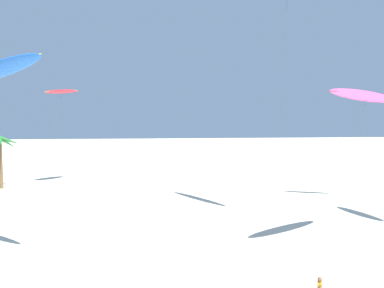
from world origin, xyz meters
The scene contains 3 objects.
palm_tree_3 centered at (-21.65, 47.64, 5.47)m, with size 5.16×4.88×6.70m.
flying_kite_0 centered at (11.18, 22.62, 10.40)m, with size 7.14×8.12×11.01m.
flying_kite_4 centered at (-14.13, 48.18, 12.29)m, with size 4.50×7.61×12.87m.
Camera 1 is at (-2.27, 0.79, 9.06)m, focal length 33.42 mm.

